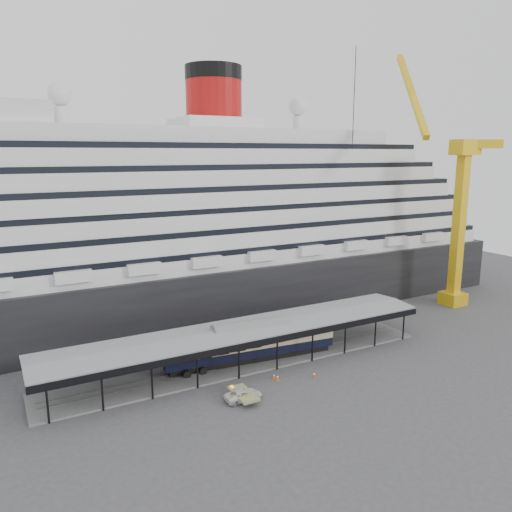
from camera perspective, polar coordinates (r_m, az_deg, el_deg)
The scene contains 9 objects.
ground at distance 67.47m, azimuth 0.66°, elevation -13.58°, with size 200.00×200.00×0.00m, color #3E3E40.
cruise_ship at distance 90.88m, azimuth -9.24°, elevation 4.95°, with size 130.00×30.00×43.90m.
platform_canopy at distance 70.55m, azimuth -1.35°, elevation -10.32°, with size 56.00×9.18×5.30m.
crane_yellow at distance 100.30m, azimuth 21.77°, elevation 5.82°, with size 23.83×18.78×47.60m.
port_truck at distance 61.44m, azimuth -1.47°, elevation -15.60°, with size 2.11×4.57×1.27m, color silver.
pullman_carriage at distance 70.78m, azimuth -0.62°, elevation -9.75°, with size 25.00×5.69×24.35m.
traffic_cone_left at distance 66.78m, azimuth 2.07°, elevation -13.54°, with size 0.44×0.44×0.70m.
traffic_cone_mid at distance 66.30m, azimuth 2.47°, elevation -13.70°, with size 0.45×0.45×0.78m.
traffic_cone_right at distance 67.42m, azimuth 6.68°, elevation -13.31°, with size 0.47×0.47×0.80m.
Camera 1 is at (-29.89, -53.17, 28.84)m, focal length 35.00 mm.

